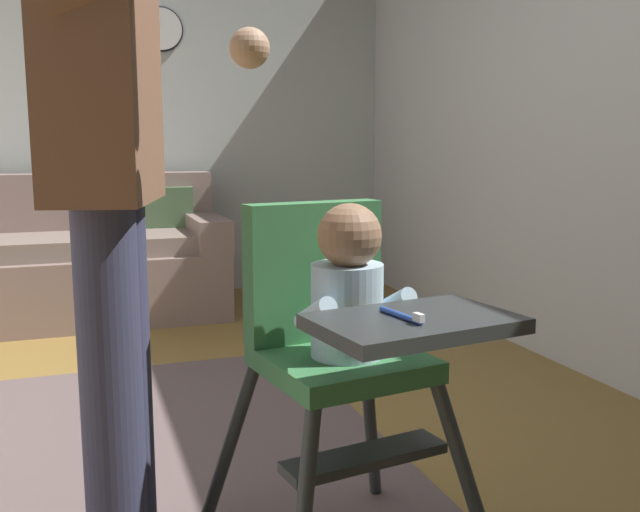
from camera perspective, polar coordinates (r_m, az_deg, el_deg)
ground at (r=2.55m, az=-14.15°, el=-16.85°), size 5.61×6.97×0.10m
wall_far at (r=5.01m, az=-17.69°, el=11.59°), size 4.81×0.06×2.61m
wall_right at (r=3.41m, az=21.67°, el=12.72°), size 0.06×5.97×2.61m
area_rug at (r=2.41m, az=-16.60°, el=-17.09°), size 1.91×2.31×0.01m
couch at (r=4.54m, az=-18.82°, el=-0.48°), size 1.73×0.86×0.86m
high_chair at (r=1.69m, az=1.80°, el=-5.31°), size 0.69×0.79×0.92m
adult_standing at (r=1.66m, az=-16.59°, el=6.17°), size 0.50×0.58×1.72m
wall_clock at (r=5.05m, az=-12.71°, el=17.43°), size 0.30×0.04×0.30m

